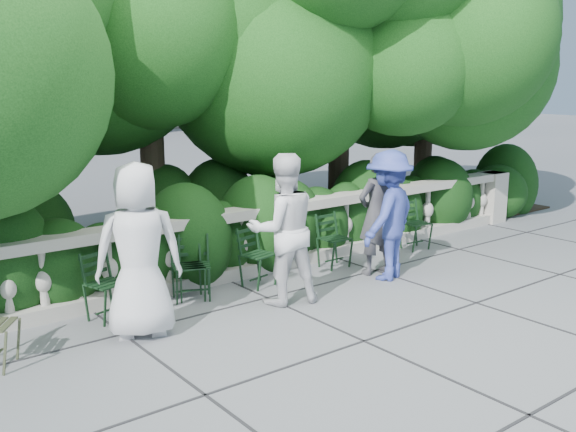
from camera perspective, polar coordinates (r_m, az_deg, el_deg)
ground at (r=8.18m, az=4.34°, el=-8.03°), size 90.00×90.00×0.00m
balustrade at (r=9.38m, az=-3.00°, el=-2.27°), size 12.00×0.44×1.00m
shrub_hedge at (r=10.48m, az=-6.73°, el=-3.55°), size 15.00×2.60×1.70m
tree_canopy at (r=10.70m, az=-4.53°, el=18.22°), size 15.04×6.52×6.78m
chair_a at (r=7.92m, az=-14.96°, el=-9.09°), size 0.56×0.59×0.84m
chair_b at (r=8.85m, az=-1.92°, el=-6.42°), size 0.54×0.57×0.84m
chair_c at (r=8.38m, az=-8.19°, el=-7.61°), size 0.61×0.63×0.84m
chair_d at (r=8.37m, az=-8.59°, el=-7.65°), size 0.58×0.60×0.84m
chair_e at (r=9.73m, az=4.69°, el=-4.74°), size 0.44×0.48×0.84m
chair_f at (r=10.94m, az=11.71°, el=-3.06°), size 0.48×0.52×0.84m
chair_weathered at (r=7.10m, az=-23.39°, el=-12.23°), size 0.65×0.64×0.84m
person_businessman at (r=7.18m, az=-13.14°, el=-3.00°), size 1.12×0.93×1.95m
person_woman_grey at (r=9.38m, az=7.90°, el=0.19°), size 0.68×0.48×1.79m
person_casual_man at (r=8.06m, az=-0.45°, el=-1.18°), size 1.09×0.95×1.92m
person_older_blue at (r=9.16m, az=8.93°, el=0.07°), size 1.35×1.03×1.85m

